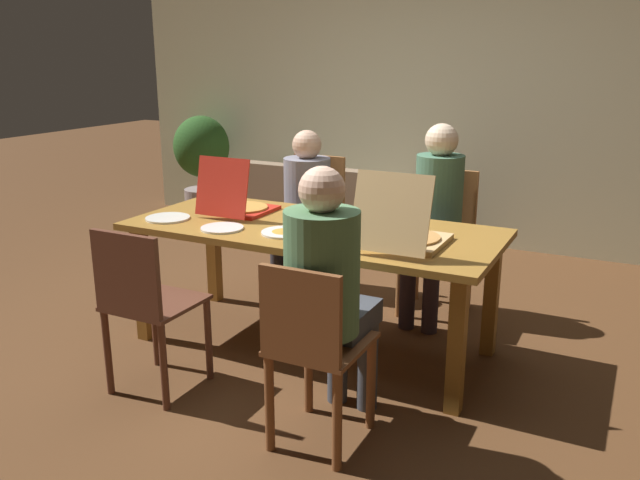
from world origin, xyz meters
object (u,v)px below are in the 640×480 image
(plate_1, at_px, (222,228))
(plate_0, at_px, (285,232))
(drinking_glass_1, at_px, (361,209))
(chair_0, at_px, (313,216))
(pizza_box_1, at_px, (404,235))
(person_1, at_px, (435,208))
(drinking_glass_0, at_px, (309,201))
(pizza_box_0, at_px, (239,205))
(plate_2, at_px, (168,218))
(chair_2, at_px, (314,349))
(couch, at_px, (327,214))
(person_0, at_px, (303,199))
(potted_plant, at_px, (202,159))
(person_2, at_px, (328,283))
(dining_table, at_px, (312,241))
(chair_3, at_px, (144,301))
(chair_1, at_px, (441,234))

(plate_1, bearing_deg, plate_0, 12.23)
(drinking_glass_1, bearing_deg, plate_0, -118.42)
(chair_0, height_order, pizza_box_1, pizza_box_1)
(person_1, height_order, pizza_box_1, person_1)
(plate_0, bearing_deg, drinking_glass_0, 105.02)
(pizza_box_0, height_order, drinking_glass_1, pizza_box_0)
(person_1, distance_m, plate_2, 1.66)
(chair_2, bearing_deg, pizza_box_0, 135.69)
(drinking_glass_1, xyz_separation_m, couch, (-1.06, 1.73, -0.53))
(person_0, distance_m, plate_1, 1.08)
(chair_0, relative_size, drinking_glass_0, 9.55)
(plate_2, relative_size, couch, 0.15)
(drinking_glass_1, xyz_separation_m, potted_plant, (-2.58, 1.94, -0.16))
(pizza_box_0, distance_m, potted_plant, 2.82)
(plate_1, distance_m, drinking_glass_1, 0.81)
(chair_2, xyz_separation_m, person_2, (0.00, 0.14, 0.25))
(chair_0, distance_m, drinking_glass_0, 0.67)
(person_0, bearing_deg, drinking_glass_1, -38.93)
(chair_0, relative_size, plate_0, 3.77)
(drinking_glass_1, bearing_deg, chair_0, 134.19)
(dining_table, height_order, chair_3, chair_3)
(plate_2, bearing_deg, person_0, 70.85)
(chair_0, relative_size, plate_2, 3.71)
(chair_2, distance_m, person_2, 0.29)
(chair_1, xyz_separation_m, pizza_box_1, (0.11, -1.05, 0.27))
(couch, bearing_deg, potted_plant, 172.27)
(chair_2, relative_size, drinking_glass_0, 8.56)
(plate_0, bearing_deg, dining_table, 72.65)
(chair_1, relative_size, chair_2, 1.09)
(plate_0, xyz_separation_m, plate_1, (-0.36, -0.08, -0.00))
(chair_1, bearing_deg, person_0, -172.89)
(drinking_glass_0, bearing_deg, plate_2, -134.99)
(pizza_box_0, relative_size, plate_2, 1.65)
(pizza_box_0, bearing_deg, person_0, 85.06)
(drinking_glass_0, bearing_deg, plate_1, -106.62)
(chair_1, xyz_separation_m, plate_0, (-0.55, -1.12, 0.22))
(dining_table, xyz_separation_m, pizza_box_0, (-0.54, 0.08, 0.14))
(chair_1, bearing_deg, couch, 141.86)
(person_0, xyz_separation_m, pizza_box_1, (1.08, -0.92, 0.10))
(chair_0, xyz_separation_m, pizza_box_0, (-0.06, -0.87, 0.26))
(person_0, height_order, chair_1, person_0)
(plate_1, bearing_deg, potted_plant, 128.59)
(plate_0, height_order, drinking_glass_1, drinking_glass_1)
(chair_2, xyz_separation_m, plate_2, (-1.33, 0.69, 0.27))
(chair_2, height_order, chair_3, chair_3)
(dining_table, xyz_separation_m, drinking_glass_0, (-0.22, 0.39, 0.14))
(person_2, relative_size, plate_2, 4.80)
(pizza_box_0, bearing_deg, person_1, 33.77)
(chair_0, bearing_deg, couch, 110.67)
(person_2, xyz_separation_m, plate_2, (-1.33, 0.55, 0.02))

